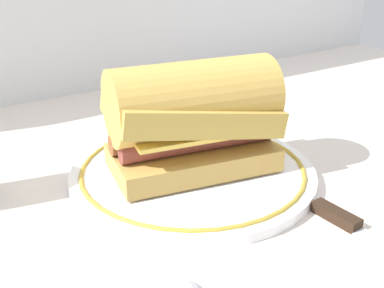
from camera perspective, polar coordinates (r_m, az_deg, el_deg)
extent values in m
plane|color=beige|center=(0.57, 1.93, -5.27)|extent=(1.50, 1.50, 0.00)
cylinder|color=white|center=(0.59, 0.00, -3.43)|extent=(0.29, 0.29, 0.01)
torus|color=#B29333|center=(0.59, 0.00, -2.91)|extent=(0.27, 0.27, 0.01)
cube|color=tan|center=(0.59, 0.00, -1.52)|extent=(0.20, 0.13, 0.03)
cylinder|color=brown|center=(0.56, 0.50, 0.27)|extent=(0.19, 0.06, 0.02)
cylinder|color=brown|center=(0.59, -0.48, 1.21)|extent=(0.19, 0.06, 0.02)
cube|color=#EFC64C|center=(0.57, 0.00, 2.12)|extent=(0.17, 0.12, 0.01)
cube|color=gold|center=(0.56, 0.00, 3.77)|extent=(0.21, 0.13, 0.06)
cylinder|color=gold|center=(0.56, 0.00, 5.21)|extent=(0.20, 0.12, 0.09)
cube|color=black|center=(0.54, 16.33, -7.92)|extent=(0.02, 0.06, 0.01)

